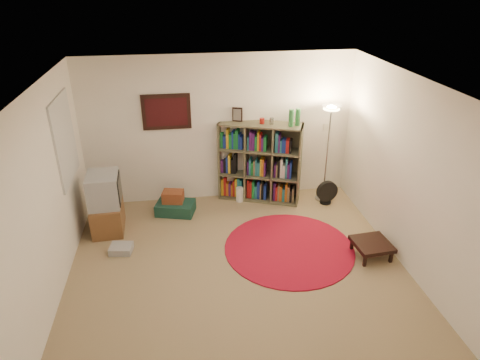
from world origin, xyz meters
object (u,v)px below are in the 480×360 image
object	(u,v)px
floor_fan	(327,192)
suitcase	(176,208)
side_table	(372,245)
floor_lamp	(330,123)
tv_stand	(106,204)
bookshelf	(259,163)

from	to	relation	value
floor_fan	suitcase	world-z (taller)	floor_fan
side_table	floor_fan	bearing A→B (deg)	94.61
floor_lamp	side_table	world-z (taller)	floor_lamp
tv_stand	side_table	distance (m)	3.96
tv_stand	suitcase	distance (m)	1.15
floor_lamp	tv_stand	bearing A→B (deg)	-172.78
floor_lamp	side_table	bearing A→B (deg)	-85.84
bookshelf	floor_fan	distance (m)	1.27
bookshelf	floor_fan	bearing A→B (deg)	2.11
suitcase	side_table	xyz separation A→B (m)	(2.71, -1.62, 0.09)
tv_stand	suitcase	size ratio (longest dim) A/B	1.36
bookshelf	floor_fan	xyz separation A→B (m)	(1.13, -0.38, -0.46)
floor_lamp	tv_stand	xyz separation A→B (m)	(-3.61, -0.46, -0.96)
bookshelf	suitcase	distance (m)	1.60
suitcase	side_table	distance (m)	3.16
floor_lamp	side_table	size ratio (longest dim) A/B	3.22
suitcase	tv_stand	bearing A→B (deg)	-145.12
tv_stand	side_table	size ratio (longest dim) A/B	1.79
tv_stand	floor_fan	bearing A→B (deg)	2.41
floor_lamp	tv_stand	size ratio (longest dim) A/B	1.80
floor_lamp	floor_fan	world-z (taller)	floor_lamp
suitcase	side_table	size ratio (longest dim) A/B	1.31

